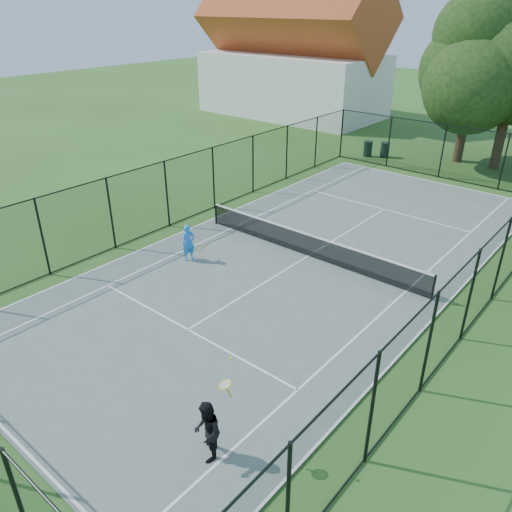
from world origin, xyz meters
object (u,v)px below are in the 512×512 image
Objects in this scene: player_blue at (189,243)px; player_black at (207,431)px; trash_bin_left at (368,149)px; tennis_net at (309,244)px; trash_bin_right at (385,150)px.

player_blue is 0.54× the size of player_black.
trash_bin_left is 25.28m from player_black.
tennis_net reaches higher than trash_bin_right.
trash_bin_left is 1.07m from trash_bin_right.
player_blue is at bearing -136.62° from tennis_net.
tennis_net is 10.65× the size of trash_bin_right.
tennis_net is at bearing 43.38° from player_blue.
tennis_net is at bearing -69.88° from trash_bin_left.
player_blue reaches higher than tennis_net.
player_blue is (1.86, -17.41, 0.28)m from trash_bin_left.
tennis_net reaches higher than trash_bin_left.
trash_bin_left reaches higher than trash_bin_right.
player_black is at bearing -71.43° from trash_bin_right.
tennis_net is 4.62m from player_blue.
trash_bin_right is at bearing 92.97° from player_blue.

